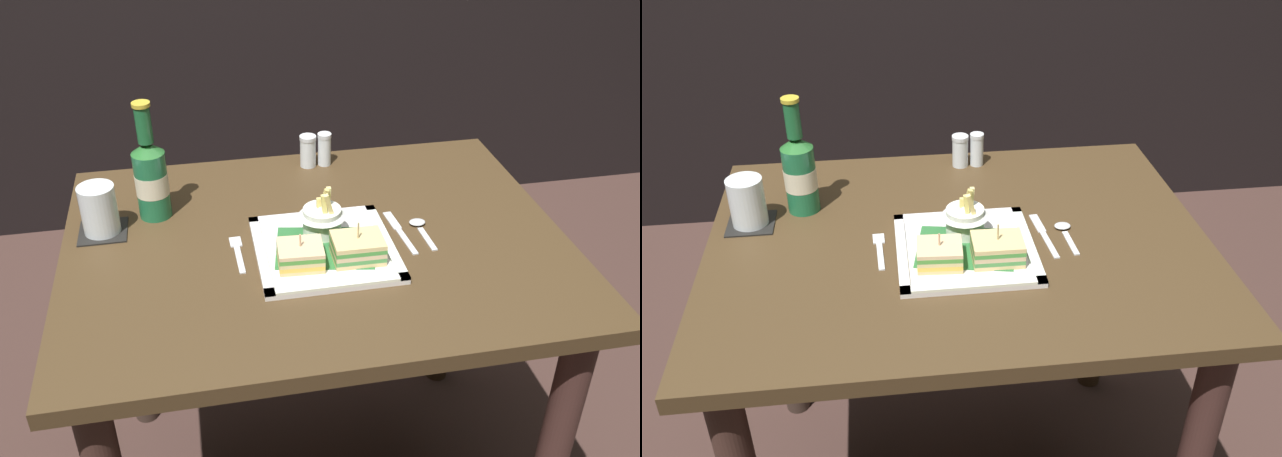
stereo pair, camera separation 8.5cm
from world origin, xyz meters
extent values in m
cube|color=#45321D|center=(0.00, 0.00, 0.76)|extent=(1.04, 0.80, 0.03)
cylinder|color=#402622|center=(0.45, -0.32, 0.37)|extent=(0.07, 0.07, 0.74)
cylinder|color=#382A22|center=(-0.45, 0.32, 0.37)|extent=(0.07, 0.07, 0.74)
cylinder|color=#482D1D|center=(0.45, 0.32, 0.37)|extent=(0.07, 0.07, 0.74)
cube|color=white|center=(0.01, -0.05, 0.78)|extent=(0.28, 0.28, 0.01)
cube|color=#2A6833|center=(0.01, -0.05, 0.78)|extent=(0.22, 0.19, 0.00)
cube|color=white|center=(0.01, -0.18, 0.79)|extent=(0.28, 0.02, 0.01)
cube|color=white|center=(0.01, 0.07, 0.79)|extent=(0.28, 0.02, 0.01)
cube|color=white|center=(-0.12, -0.05, 0.79)|extent=(0.02, 0.28, 0.01)
cube|color=white|center=(0.14, -0.05, 0.79)|extent=(0.02, 0.28, 0.01)
cube|color=#E1BE7B|center=(-0.05, -0.10, 0.79)|extent=(0.09, 0.08, 0.01)
cube|color=#EDBE48|center=(-0.05, -0.10, 0.80)|extent=(0.09, 0.08, 0.01)
cube|color=#D4BB7B|center=(-0.05, -0.10, 0.80)|extent=(0.09, 0.08, 0.01)
cube|color=#4C9439|center=(-0.05, -0.10, 0.81)|extent=(0.09, 0.08, 0.01)
cube|color=#E3BB8A|center=(-0.05, -0.10, 0.82)|extent=(0.09, 0.08, 0.01)
cylinder|color=tan|center=(-0.05, -0.10, 0.82)|extent=(0.00, 0.00, 0.07)
cube|color=#E1BE7E|center=(0.06, -0.10, 0.79)|extent=(0.10, 0.08, 0.01)
cube|color=#4A8E46|center=(0.06, -0.10, 0.80)|extent=(0.10, 0.08, 0.01)
cube|color=#D4B285|center=(0.06, -0.10, 0.81)|extent=(0.10, 0.08, 0.01)
cube|color=#44903C|center=(0.06, -0.10, 0.82)|extent=(0.10, 0.08, 0.01)
cube|color=#DDBE7D|center=(0.06, -0.10, 0.82)|extent=(0.10, 0.08, 0.01)
cylinder|color=tan|center=(0.06, -0.10, 0.82)|extent=(0.00, 0.00, 0.08)
cylinder|color=white|center=(0.01, 0.00, 0.81)|extent=(0.08, 0.08, 0.06)
cone|color=silver|center=(0.01, 0.00, 0.84)|extent=(0.10, 0.10, 0.03)
cube|color=#E8DA85|center=(0.03, 0.01, 0.85)|extent=(0.01, 0.01, 0.07)
cube|color=#F3D984|center=(0.03, -0.02, 0.85)|extent=(0.03, 0.02, 0.08)
cube|color=#E7D06D|center=(0.02, 0.01, 0.85)|extent=(0.02, 0.02, 0.07)
cube|color=#E2D473|center=(0.02, -0.02, 0.85)|extent=(0.02, 0.01, 0.07)
cube|color=#F3CB63|center=(0.02, -0.01, 0.85)|extent=(0.01, 0.01, 0.06)
cube|color=#E5D375|center=(0.01, 0.00, 0.84)|extent=(0.01, 0.01, 0.05)
cylinder|color=#1E693F|center=(-0.33, 0.16, 0.85)|extent=(0.07, 0.07, 0.15)
cone|color=#2B6C2F|center=(-0.33, 0.16, 0.94)|extent=(0.07, 0.07, 0.02)
cylinder|color=#1B5E32|center=(-0.33, 0.16, 0.99)|extent=(0.03, 0.03, 0.08)
cylinder|color=gold|center=(-0.33, 0.16, 1.03)|extent=(0.04, 0.04, 0.01)
cylinder|color=beige|center=(-0.33, 0.16, 0.85)|extent=(0.07, 0.07, 0.05)
cube|color=black|center=(-0.44, 0.11, 0.77)|extent=(0.10, 0.10, 0.00)
cylinder|color=silver|center=(-0.44, 0.11, 0.83)|extent=(0.08, 0.08, 0.11)
cylinder|color=silver|center=(-0.44, 0.11, 0.80)|extent=(0.07, 0.07, 0.04)
cube|color=silver|center=(-0.16, -0.05, 0.77)|extent=(0.02, 0.10, 0.00)
cube|color=silver|center=(-0.17, 0.01, 0.77)|extent=(0.03, 0.04, 0.00)
cube|color=silver|center=(0.18, -0.05, 0.77)|extent=(0.02, 0.10, 0.00)
cube|color=silver|center=(0.18, 0.03, 0.77)|extent=(0.02, 0.07, 0.00)
cube|color=silver|center=(0.23, -0.05, 0.77)|extent=(0.02, 0.09, 0.00)
ellipsoid|color=silver|center=(0.22, 0.01, 0.78)|extent=(0.03, 0.03, 0.01)
cylinder|color=silver|center=(0.04, 0.33, 0.81)|extent=(0.04, 0.04, 0.07)
cylinder|color=white|center=(0.04, 0.33, 0.79)|extent=(0.03, 0.03, 0.04)
cylinder|color=silver|center=(0.04, 0.33, 0.85)|extent=(0.04, 0.04, 0.01)
cylinder|color=silver|center=(0.09, 0.33, 0.81)|extent=(0.03, 0.03, 0.07)
cylinder|color=#3E2F25|center=(0.09, 0.33, 0.79)|extent=(0.03, 0.03, 0.04)
cylinder|color=silver|center=(0.09, 0.33, 0.85)|extent=(0.03, 0.03, 0.01)
camera|label=1|loc=(-0.23, -1.21, 1.57)|focal=39.45mm
camera|label=2|loc=(-0.15, -1.22, 1.57)|focal=39.45mm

